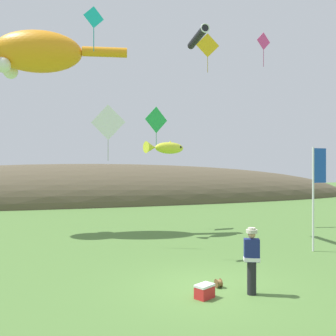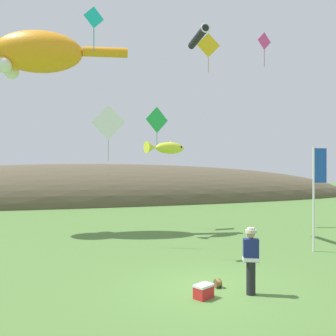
{
  "view_description": "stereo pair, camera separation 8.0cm",
  "coord_description": "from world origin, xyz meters",
  "px_view_note": "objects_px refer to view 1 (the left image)",
  "views": [
    {
      "loc": [
        -4.36,
        -9.58,
        3.37
      ],
      "look_at": [
        0.0,
        4.0,
        3.36
      ],
      "focal_mm": 40.0,
      "sensor_mm": 36.0,
      "label": 1
    },
    {
      "loc": [
        -4.28,
        -9.61,
        3.37
      ],
      "look_at": [
        0.0,
        4.0,
        3.36
      ],
      "focal_mm": 40.0,
      "sensor_mm": 36.0,
      "label": 2
    }
  ],
  "objects_px": {
    "kite_fish_windsock": "(165,148)",
    "kite_diamond_white": "(108,123)",
    "kite_spool": "(218,283)",
    "kite_diamond_teal": "(94,18)",
    "kite_giant_cat": "(26,52)",
    "festival_attendant": "(252,259)",
    "kite_diamond_pink": "(264,42)",
    "kite_diamond_gold": "(208,46)",
    "kite_diamond_green": "(156,120)",
    "picnic_cooler": "(205,291)",
    "kite_tube_streamer": "(198,37)",
    "festival_banner_pole": "(316,183)"
  },
  "relations": [
    {
      "from": "festival_attendant",
      "to": "kite_diamond_green",
      "type": "xyz_separation_m",
      "value": [
        0.66,
        11.51,
        5.1
      ]
    },
    {
      "from": "picnic_cooler",
      "to": "kite_diamond_teal",
      "type": "xyz_separation_m",
      "value": [
        -2.16,
        5.8,
        9.0
      ]
    },
    {
      "from": "kite_giant_cat",
      "to": "kite_diamond_gold",
      "type": "height_order",
      "value": "kite_diamond_gold"
    },
    {
      "from": "festival_attendant",
      "to": "kite_fish_windsock",
      "type": "height_order",
      "value": "kite_fish_windsock"
    },
    {
      "from": "kite_fish_windsock",
      "to": "kite_diamond_white",
      "type": "xyz_separation_m",
      "value": [
        -3.2,
        -1.95,
        0.94
      ]
    },
    {
      "from": "kite_spool",
      "to": "kite_diamond_teal",
      "type": "distance_m",
      "value": 10.8
    },
    {
      "from": "kite_diamond_white",
      "to": "kite_diamond_teal",
      "type": "bearing_deg",
      "value": -118.27
    },
    {
      "from": "kite_diamond_gold",
      "to": "kite_diamond_teal",
      "type": "bearing_deg",
      "value": -142.17
    },
    {
      "from": "kite_diamond_pink",
      "to": "kite_diamond_gold",
      "type": "xyz_separation_m",
      "value": [
        -2.08,
        2.73,
        0.43
      ]
    },
    {
      "from": "festival_banner_pole",
      "to": "kite_giant_cat",
      "type": "bearing_deg",
      "value": 143.63
    },
    {
      "from": "festival_attendant",
      "to": "kite_giant_cat",
      "type": "relative_size",
      "value": 0.21
    },
    {
      "from": "kite_diamond_gold",
      "to": "kite_diamond_teal",
      "type": "height_order",
      "value": "kite_diamond_gold"
    },
    {
      "from": "kite_spool",
      "to": "kite_diamond_white",
      "type": "height_order",
      "value": "kite_diamond_white"
    },
    {
      "from": "kite_tube_streamer",
      "to": "kite_diamond_gold",
      "type": "xyz_separation_m",
      "value": [
        2.12,
        3.63,
        0.94
      ]
    },
    {
      "from": "kite_giant_cat",
      "to": "festival_attendant",
      "type": "bearing_deg",
      "value": -62.86
    },
    {
      "from": "kite_spool",
      "to": "picnic_cooler",
      "type": "bearing_deg",
      "value": -137.08
    },
    {
      "from": "kite_diamond_gold",
      "to": "kite_diamond_white",
      "type": "height_order",
      "value": "kite_diamond_gold"
    },
    {
      "from": "kite_spool",
      "to": "kite_diamond_gold",
      "type": "bearing_deg",
      "value": 67.64
    },
    {
      "from": "kite_tube_streamer",
      "to": "kite_diamond_pink",
      "type": "distance_m",
      "value": 4.33
    },
    {
      "from": "kite_diamond_green",
      "to": "kite_spool",
      "type": "bearing_deg",
      "value": -96.68
    },
    {
      "from": "kite_diamond_green",
      "to": "picnic_cooler",
      "type": "bearing_deg",
      "value": -99.8
    },
    {
      "from": "festival_banner_pole",
      "to": "kite_tube_streamer",
      "type": "height_order",
      "value": "kite_tube_streamer"
    },
    {
      "from": "kite_spool",
      "to": "kite_fish_windsock",
      "type": "relative_size",
      "value": 0.11
    },
    {
      "from": "festival_banner_pole",
      "to": "kite_diamond_teal",
      "type": "bearing_deg",
      "value": 166.07
    },
    {
      "from": "kite_spool",
      "to": "festival_banner_pole",
      "type": "height_order",
      "value": "festival_banner_pole"
    },
    {
      "from": "kite_diamond_pink",
      "to": "kite_diamond_gold",
      "type": "height_order",
      "value": "kite_diamond_gold"
    },
    {
      "from": "kite_tube_streamer",
      "to": "kite_diamond_pink",
      "type": "relative_size",
      "value": 1.39
    },
    {
      "from": "kite_tube_streamer",
      "to": "picnic_cooler",
      "type": "bearing_deg",
      "value": -111.17
    },
    {
      "from": "kite_spool",
      "to": "kite_diamond_green",
      "type": "xyz_separation_m",
      "value": [
        1.26,
        10.73,
        5.93
      ]
    },
    {
      "from": "festival_attendant",
      "to": "kite_diamond_green",
      "type": "distance_m",
      "value": 12.61
    },
    {
      "from": "kite_diamond_white",
      "to": "kite_diamond_teal",
      "type": "distance_m",
      "value": 4.2
    },
    {
      "from": "festival_attendant",
      "to": "kite_diamond_gold",
      "type": "distance_m",
      "value": 15.59
    },
    {
      "from": "kite_spool",
      "to": "kite_diamond_white",
      "type": "xyz_separation_m",
      "value": [
        -2.09,
        6.58,
        5.2
      ]
    },
    {
      "from": "kite_fish_windsock",
      "to": "kite_tube_streamer",
      "type": "xyz_separation_m",
      "value": [
        1.23,
        -1.33,
        5.3
      ]
    },
    {
      "from": "kite_diamond_pink",
      "to": "kite_diamond_teal",
      "type": "distance_m",
      "value": 9.91
    },
    {
      "from": "kite_spool",
      "to": "kite_diamond_green",
      "type": "height_order",
      "value": "kite_diamond_green"
    },
    {
      "from": "kite_spool",
      "to": "kite_diamond_pink",
      "type": "bearing_deg",
      "value": 51.09
    },
    {
      "from": "festival_banner_pole",
      "to": "kite_diamond_green",
      "type": "xyz_separation_m",
      "value": [
        -4.52,
        7.74,
        3.3
      ]
    },
    {
      "from": "picnic_cooler",
      "to": "kite_diamond_gold",
      "type": "height_order",
      "value": "kite_diamond_gold"
    },
    {
      "from": "picnic_cooler",
      "to": "festival_attendant",
      "type": "bearing_deg",
      "value": -5.23
    },
    {
      "from": "picnic_cooler",
      "to": "kite_fish_windsock",
      "type": "bearing_deg",
      "value": 78.83
    },
    {
      "from": "kite_diamond_teal",
      "to": "kite_diamond_green",
      "type": "relative_size",
      "value": 0.73
    },
    {
      "from": "festival_banner_pole",
      "to": "kite_diamond_white",
      "type": "relative_size",
      "value": 1.73
    },
    {
      "from": "festival_banner_pole",
      "to": "kite_tube_streamer",
      "type": "xyz_separation_m",
      "value": [
        -3.44,
        4.2,
        6.92
      ]
    },
    {
      "from": "kite_spool",
      "to": "kite_tube_streamer",
      "type": "distance_m",
      "value": 12.19
    },
    {
      "from": "kite_spool",
      "to": "festival_banner_pole",
      "type": "distance_m",
      "value": 7.02
    },
    {
      "from": "kite_giant_cat",
      "to": "kite_diamond_gold",
      "type": "distance_m",
      "value": 10.18
    },
    {
      "from": "festival_attendant",
      "to": "kite_giant_cat",
      "type": "height_order",
      "value": "kite_giant_cat"
    },
    {
      "from": "festival_attendant",
      "to": "kite_diamond_teal",
      "type": "xyz_separation_m",
      "value": [
        -3.47,
        5.92,
        8.23
      ]
    },
    {
      "from": "picnic_cooler",
      "to": "kite_diamond_pink",
      "type": "xyz_separation_m",
      "value": [
        7.24,
        8.75,
        10.0
      ]
    }
  ]
}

